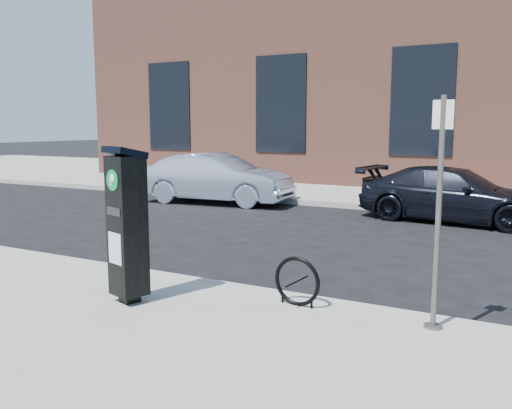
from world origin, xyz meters
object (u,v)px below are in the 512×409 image
Objects in this scene: sign_pole at (438,216)px; car_dark at (454,195)px; bike_rack at (297,282)px; car_silver at (216,178)px; parking_kiosk at (127,223)px.

sign_pole is 0.54× the size of car_dark.
car_silver is (-5.91, 7.60, 0.28)m from bike_rack.
sign_pole is at bearing 5.69° from bike_rack.
parking_kiosk is 0.42× the size of car_dark.
car_dark reaches higher than bike_rack.
parking_kiosk is 3.14× the size of bike_rack.
car_dark is (2.43, 8.45, -0.47)m from parking_kiosk.
car_dark is (-0.92, 7.61, -0.70)m from sign_pole.
parking_kiosk is 3.47m from sign_pole.
sign_pole is (3.35, 0.84, 0.23)m from parking_kiosk.
sign_pole reaches higher than car_silver.
bike_rack is at bearing -170.23° from sign_pole.
bike_rack is 7.66m from car_dark.
car_dark is (0.61, 7.63, 0.20)m from bike_rack.
sign_pole is at bearing -141.31° from car_silver.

